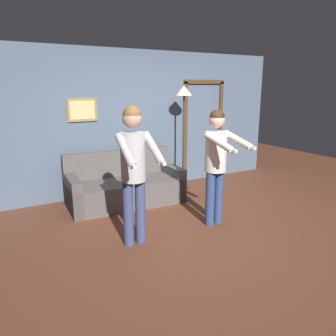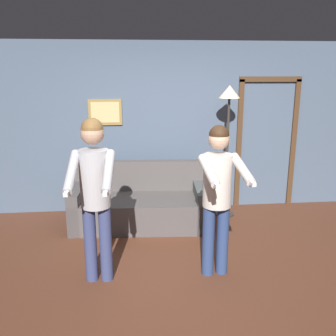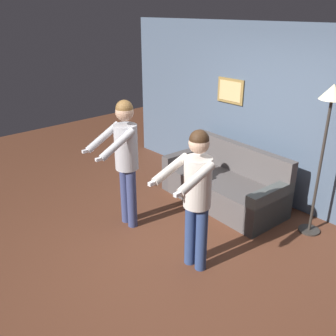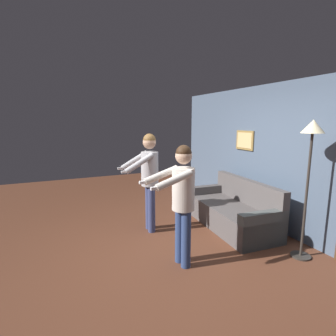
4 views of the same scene
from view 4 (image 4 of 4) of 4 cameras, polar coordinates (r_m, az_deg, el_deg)
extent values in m
plane|color=brown|center=(4.11, 1.44, -18.11)|extent=(12.00, 12.00, 0.00)
cube|color=#4B5B71|center=(4.93, 23.85, 1.79)|extent=(6.40, 0.06, 2.60)
cube|color=olive|center=(5.56, 16.38, 5.82)|extent=(0.50, 0.02, 0.39)
cube|color=#D7B473|center=(5.55, 16.28, 5.82)|extent=(0.42, 0.01, 0.31)
cube|color=#524C4B|center=(5.08, 13.44, -10.11)|extent=(1.95, 0.97, 0.42)
cube|color=#524C4B|center=(5.15, 16.94, -4.91)|extent=(1.91, 0.26, 0.45)
cube|color=#4C4848|center=(5.75, 8.63, -6.65)|extent=(0.21, 0.86, 0.58)
cube|color=#4D5250|center=(4.41, 19.92, -12.55)|extent=(0.21, 0.86, 0.58)
cylinder|color=#332D28|center=(4.47, 26.88, -16.67)|extent=(0.28, 0.28, 0.02)
cylinder|color=#332D28|center=(4.16, 27.88, -5.54)|extent=(0.04, 0.04, 1.76)
cone|color=#F9EAB7|center=(4.02, 29.05, 7.94)|extent=(0.30, 0.30, 0.18)
cylinder|color=#384270|center=(4.81, -4.16, -8.37)|extent=(0.13, 0.13, 0.83)
cylinder|color=#384270|center=(4.67, -3.61, -8.96)|extent=(0.13, 0.13, 0.83)
cylinder|color=#B2B2B7|center=(4.56, -4.00, -0.17)|extent=(0.30, 0.30, 0.59)
sphere|color=tan|center=(4.50, -4.07, 5.60)|extent=(0.23, 0.23, 0.23)
sphere|color=brown|center=(4.50, -4.08, 6.11)|extent=(0.22, 0.22, 0.22)
cylinder|color=#B2B2B7|center=(4.64, -7.29, 1.67)|extent=(0.12, 0.50, 0.34)
cube|color=white|center=(4.62, -9.99, -0.07)|extent=(0.05, 0.15, 0.04)
cylinder|color=#B2B2B7|center=(4.32, -6.27, 1.03)|extent=(0.12, 0.50, 0.34)
cube|color=white|center=(4.29, -9.16, -0.84)|extent=(0.05, 0.15, 0.04)
cylinder|color=navy|center=(3.74, 2.57, -14.34)|extent=(0.13, 0.13, 0.79)
cylinder|color=navy|center=(3.62, 3.93, -15.25)|extent=(0.13, 0.13, 0.79)
cylinder|color=silver|center=(3.45, 3.35, -4.59)|extent=(0.30, 0.30, 0.56)
sphere|color=#D8AD8E|center=(3.36, 3.43, 2.64)|extent=(0.22, 0.22, 0.22)
sphere|color=#382314|center=(3.36, 3.44, 3.28)|extent=(0.21, 0.21, 0.21)
cylinder|color=silver|center=(3.44, -1.47, -1.54)|extent=(0.13, 0.50, 0.22)
cube|color=white|center=(3.35, -5.07, -3.08)|extent=(0.05, 0.15, 0.04)
cylinder|color=silver|center=(3.15, 1.36, -2.65)|extent=(0.13, 0.50, 0.22)
cube|color=white|center=(3.06, -2.50, -4.39)|extent=(0.05, 0.15, 0.04)
camera|label=1|loc=(6.09, -43.66, 7.48)|focal=35.00mm
camera|label=2|loc=(4.38, -53.81, 9.25)|focal=40.00mm
camera|label=3|loc=(1.46, -95.15, 33.74)|focal=40.00mm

